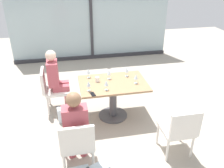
# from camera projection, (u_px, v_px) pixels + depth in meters

# --- Properties ---
(ground_plane) EXTENTS (12.00, 12.00, 0.00)m
(ground_plane) POSITION_uv_depth(u_px,v_px,m) (113.00, 115.00, 4.74)
(ground_plane) COLOR #A89E8E
(window_wall_backdrop) EXTENTS (4.66, 0.10, 2.70)m
(window_wall_backdrop) POSITION_uv_depth(u_px,v_px,m) (91.00, 19.00, 6.97)
(window_wall_backdrop) COLOR #A1B7BC
(window_wall_backdrop) RESTS_ON ground_plane
(dining_table_main) EXTENTS (1.23, 0.86, 0.73)m
(dining_table_main) POSITION_uv_depth(u_px,v_px,m) (113.00, 92.00, 4.50)
(dining_table_main) COLOR #997551
(dining_table_main) RESTS_ON ground_plane
(chair_front_left) EXTENTS (0.46, 0.50, 0.87)m
(chair_front_left) POSITION_uv_depth(u_px,v_px,m) (77.00, 142.00, 3.31)
(chair_front_left) COLOR silver
(chair_front_left) RESTS_ON ground_plane
(chair_far_left) EXTENTS (0.50, 0.46, 0.87)m
(chair_far_left) POSITION_uv_depth(u_px,v_px,m) (52.00, 87.00, 4.74)
(chair_far_left) COLOR silver
(chair_far_left) RESTS_ON ground_plane
(chair_front_right) EXTENTS (0.46, 0.50, 0.87)m
(chair_front_right) POSITION_uv_depth(u_px,v_px,m) (179.00, 129.00, 3.57)
(chair_front_right) COLOR silver
(chair_front_right) RESTS_ON ground_plane
(person_front_left) EXTENTS (0.34, 0.39, 1.26)m
(person_front_left) POSITION_uv_depth(u_px,v_px,m) (76.00, 126.00, 3.31)
(person_front_left) COLOR #B24C56
(person_front_left) RESTS_ON ground_plane
(person_far_left) EXTENTS (0.39, 0.34, 1.26)m
(person_far_left) POSITION_uv_depth(u_px,v_px,m) (57.00, 78.00, 4.67)
(person_far_left) COLOR #B24C56
(person_far_left) RESTS_ON ground_plane
(wine_glass_0) EXTENTS (0.07, 0.07, 0.18)m
(wine_glass_0) POSITION_uv_depth(u_px,v_px,m) (127.00, 70.00, 4.59)
(wine_glass_0) COLOR silver
(wine_glass_0) RESTS_ON dining_table_main
(wine_glass_1) EXTENTS (0.07, 0.07, 0.18)m
(wine_glass_1) POSITION_uv_depth(u_px,v_px,m) (136.00, 77.00, 4.32)
(wine_glass_1) COLOR silver
(wine_glass_1) RESTS_ON dining_table_main
(wine_glass_2) EXTENTS (0.07, 0.07, 0.18)m
(wine_glass_2) POSITION_uv_depth(u_px,v_px,m) (109.00, 73.00, 4.49)
(wine_glass_2) COLOR silver
(wine_glass_2) RESTS_ON dining_table_main
(wine_glass_3) EXTENTS (0.07, 0.07, 0.18)m
(wine_glass_3) POSITION_uv_depth(u_px,v_px,m) (88.00, 71.00, 4.53)
(wine_glass_3) COLOR silver
(wine_glass_3) RESTS_ON dining_table_main
(wine_glass_4) EXTENTS (0.07, 0.07, 0.18)m
(wine_glass_4) POSITION_uv_depth(u_px,v_px,m) (89.00, 84.00, 4.08)
(wine_glass_4) COLOR silver
(wine_glass_4) RESTS_ON dining_table_main
(wine_glass_5) EXTENTS (0.07, 0.07, 0.18)m
(wine_glass_5) POSITION_uv_depth(u_px,v_px,m) (106.00, 83.00, 4.10)
(wine_glass_5) COLOR silver
(wine_glass_5) RESTS_ON dining_table_main
(coffee_cup) EXTENTS (0.08, 0.08, 0.09)m
(coffee_cup) POSITION_uv_depth(u_px,v_px,m) (97.00, 79.00, 4.43)
(coffee_cup) COLOR white
(coffee_cup) RESTS_ON dining_table_main
(cell_phone_on_table) EXTENTS (0.10, 0.16, 0.01)m
(cell_phone_on_table) POSITION_uv_depth(u_px,v_px,m) (93.00, 94.00, 4.02)
(cell_phone_on_table) COLOR black
(cell_phone_on_table) RESTS_ON dining_table_main
(handbag_1) EXTENTS (0.32, 0.20, 0.28)m
(handbag_1) POSITION_uv_depth(u_px,v_px,m) (66.00, 114.00, 4.55)
(handbag_1) COLOR silver
(handbag_1) RESTS_ON ground_plane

